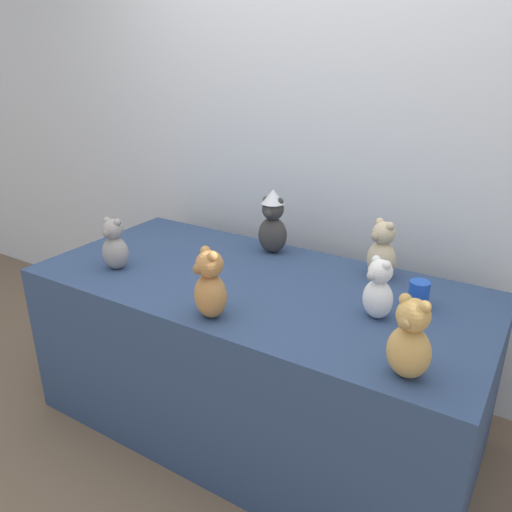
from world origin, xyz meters
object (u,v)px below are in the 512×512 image
teddy_bear_caramel (210,286)px  teddy_bear_sand (382,251)px  teddy_bear_snow (378,290)px  teddy_bear_ash (115,245)px  teddy_bear_charcoal (273,222)px  teddy_bear_honey (410,340)px  party_cup_blue (419,294)px  display_table (256,356)px

teddy_bear_caramel → teddy_bear_sand: size_ratio=1.03×
teddy_bear_caramel → teddy_bear_snow: teddy_bear_caramel is taller
teddy_bear_ash → teddy_bear_sand: 1.20m
teddy_bear_sand → teddy_bear_ash: bearing=-122.8°
teddy_bear_caramel → teddy_bear_charcoal: teddy_bear_charcoal is taller
teddy_bear_snow → teddy_bear_sand: size_ratio=0.90×
teddy_bear_honey → teddy_bear_ash: teddy_bear_honey is taller
teddy_bear_sand → party_cup_blue: 0.30m
teddy_bear_charcoal → teddy_bear_sand: (0.56, -0.01, -0.03)m
party_cup_blue → teddy_bear_snow: bearing=-124.3°
teddy_bear_snow → teddy_bear_sand: teddy_bear_sand is taller
teddy_bear_ash → teddy_bear_sand: (1.07, 0.55, 0.01)m
display_table → teddy_bear_sand: size_ratio=7.43×
teddy_bear_snow → party_cup_blue: size_ratio=2.19×
display_table → teddy_bear_caramel: 0.62m
teddy_bear_caramel → teddy_bear_sand: bearing=87.4°
teddy_bear_honey → party_cup_blue: teddy_bear_honey is taller
display_table → teddy_bear_caramel: (0.02, -0.36, 0.51)m
teddy_bear_caramel → display_table: bearing=122.5°
teddy_bear_honey → teddy_bear_caramel: size_ratio=0.99×
display_table → teddy_bear_honey: teddy_bear_honey is taller
teddy_bear_charcoal → teddy_bear_sand: bearing=-6.4°
display_table → party_cup_blue: 0.81m
teddy_bear_sand → display_table: bearing=-113.5°
teddy_bear_snow → teddy_bear_charcoal: (-0.67, 0.37, 0.05)m
party_cup_blue → teddy_bear_caramel: bearing=-142.9°
teddy_bear_ash → party_cup_blue: bearing=9.1°
teddy_bear_ash → party_cup_blue: (1.29, 0.35, -0.06)m
teddy_bear_honey → teddy_bear_caramel: 0.74m
teddy_bear_caramel → teddy_bear_ash: (-0.65, 0.14, -0.01)m
teddy_bear_honey → teddy_bear_charcoal: (-0.88, 0.68, 0.03)m
teddy_bear_charcoal → teddy_bear_sand: 0.56m
display_table → teddy_bear_honey: 0.98m
display_table → teddy_bear_ash: (-0.63, -0.22, 0.50)m
teddy_bear_snow → display_table: bearing=-151.7°
teddy_bear_snow → teddy_bear_sand: (-0.11, 0.36, 0.01)m
teddy_bear_caramel → teddy_bear_charcoal: (-0.14, 0.70, 0.03)m
teddy_bear_ash → teddy_bear_charcoal: teddy_bear_charcoal is taller
teddy_bear_honey → teddy_bear_snow: teddy_bear_honey is taller
display_table → teddy_bear_ash: teddy_bear_ash is taller
teddy_bear_snow → teddy_bear_caramel: bearing=-117.3°
teddy_bear_honey → teddy_bear_ash: size_ratio=1.11×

